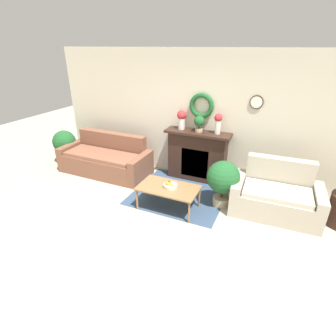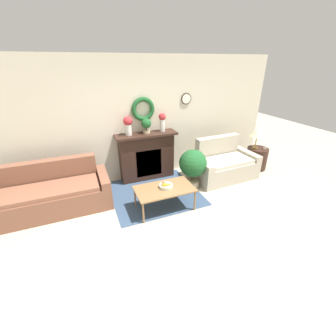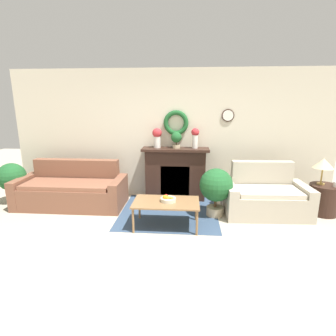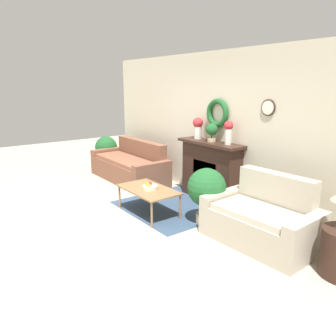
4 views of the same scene
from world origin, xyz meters
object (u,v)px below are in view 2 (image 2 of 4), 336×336
object	(u,v)px
loveseat_right	(223,165)
fruit_bowl	(166,186)
fireplace	(147,156)
side_table_by_loveseat	(256,158)
mug	(265,147)
potted_plant_floor_by_loveseat	(193,165)
table_lamp	(257,133)
potted_plant_on_mantel	(146,124)
vase_on_mantel_left	(128,124)
couch_left	(51,194)
vase_on_mantel_right	(162,121)
coffee_table	(164,190)

from	to	relation	value
loveseat_right	fruit_bowl	world-z (taller)	loveseat_right
fireplace	side_table_by_loveseat	xyz separation A→B (m)	(2.78, -0.59, -0.28)
fruit_bowl	mug	bearing A→B (deg)	12.38
mug	potted_plant_floor_by_loveseat	xyz separation A→B (m)	(-2.12, -0.15, -0.05)
fireplace	table_lamp	bearing A→B (deg)	-11.12
table_lamp	potted_plant_on_mantel	bearing A→B (deg)	169.11
vase_on_mantel_left	potted_plant_floor_by_loveseat	size ratio (longest dim) A/B	0.46
fruit_bowl	potted_plant_floor_by_loveseat	size ratio (longest dim) A/B	0.29
side_table_by_loveseat	vase_on_mantel_left	xyz separation A→B (m)	(-3.16, 0.59, 1.06)
side_table_by_loveseat	loveseat_right	bearing A→B (deg)	-176.32
vase_on_mantel_left	potted_plant_floor_by_loveseat	world-z (taller)	vase_on_mantel_left
couch_left	side_table_by_loveseat	xyz separation A→B (m)	(4.82, -0.05, -0.03)
couch_left	fruit_bowl	bearing A→B (deg)	-21.84
mug	table_lamp	bearing A→B (deg)	141.84
vase_on_mantel_right	couch_left	bearing A→B (deg)	-167.41
potted_plant_on_mantel	fruit_bowl	bearing A→B (deg)	-93.18
fireplace	vase_on_mantel_right	size ratio (longest dim) A/B	3.35
loveseat_right	vase_on_mantel_right	bearing A→B (deg)	150.72
fruit_bowl	table_lamp	world-z (taller)	table_lamp
mug	potted_plant_floor_by_loveseat	size ratio (longest dim) A/B	0.10
side_table_by_loveseat	vase_on_mantel_right	world-z (taller)	vase_on_mantel_right
fruit_bowl	side_table_by_loveseat	distance (m)	2.93
coffee_table	potted_plant_on_mantel	xyz separation A→B (m)	(0.10, 1.32, 0.90)
table_lamp	mug	world-z (taller)	table_lamp
fruit_bowl	potted_plant_on_mantel	world-z (taller)	potted_plant_on_mantel
loveseat_right	table_lamp	distance (m)	1.20
fireplace	vase_on_mantel_right	xyz separation A→B (m)	(0.40, 0.01, 0.79)
potted_plant_floor_by_loveseat	loveseat_right	bearing A→B (deg)	10.48
side_table_by_loveseat	potted_plant_floor_by_loveseat	bearing A→B (deg)	-173.17
fruit_bowl	mug	xyz separation A→B (m)	(2.95, 0.65, 0.12)
fireplace	potted_plant_on_mantel	world-z (taller)	potted_plant_on_mantel
loveseat_right	side_table_by_loveseat	xyz separation A→B (m)	(1.08, 0.07, -0.04)
side_table_by_loveseat	potted_plant_floor_by_loveseat	xyz separation A→B (m)	(-2.00, -0.24, 0.27)
couch_left	vase_on_mantel_right	xyz separation A→B (m)	(2.44, 0.54, 1.03)
side_table_by_loveseat	mug	distance (m)	0.36
table_lamp	vase_on_mantel_right	bearing A→B (deg)	166.89
table_lamp	potted_plant_on_mantel	size ratio (longest dim) A/B	1.45
mug	vase_on_mantel_right	size ratio (longest dim) A/B	0.22
coffee_table	fireplace	bearing A→B (deg)	86.42
potted_plant_on_mantel	coffee_table	bearing A→B (deg)	-94.34
couch_left	side_table_by_loveseat	world-z (taller)	couch_left
coffee_table	vase_on_mantel_left	bearing A→B (deg)	102.56
vase_on_mantel_right	vase_on_mantel_left	bearing A→B (deg)	180.00
fireplace	table_lamp	size ratio (longest dim) A/B	2.85
coffee_table	side_table_by_loveseat	distance (m)	2.96
couch_left	potted_plant_floor_by_loveseat	size ratio (longest dim) A/B	2.38
side_table_by_loveseat	mug	bearing A→B (deg)	-37.87
fireplace	coffee_table	world-z (taller)	fireplace
fruit_bowl	vase_on_mantel_left	size ratio (longest dim) A/B	0.63
loveseat_right	potted_plant_on_mantel	world-z (taller)	potted_plant_on_mantel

